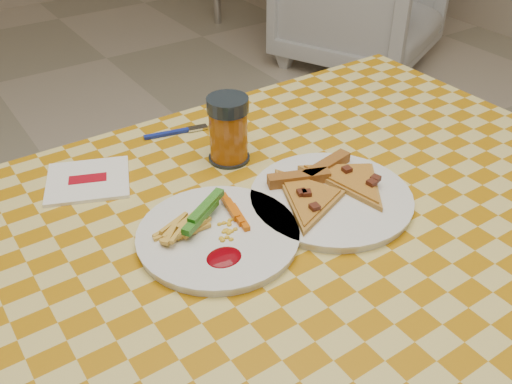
# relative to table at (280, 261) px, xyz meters

# --- Properties ---
(table) EXTENTS (1.28, 0.88, 0.76)m
(table) POSITION_rel_table_xyz_m (0.00, 0.00, 0.00)
(table) COLOR silver
(table) RESTS_ON ground
(plate_left) EXTENTS (0.27, 0.27, 0.01)m
(plate_left) POSITION_rel_table_xyz_m (-0.10, 0.03, 0.08)
(plate_left) COLOR white
(plate_left) RESTS_ON table
(plate_right) EXTENTS (0.34, 0.34, 0.01)m
(plate_right) POSITION_rel_table_xyz_m (0.11, 0.01, 0.08)
(plate_right) COLOR white
(plate_right) RESTS_ON table
(fries_veggies) EXTENTS (0.16, 0.15, 0.04)m
(fries_veggies) POSITION_rel_table_xyz_m (-0.11, 0.04, 0.10)
(fries_veggies) COLOR #E7BA49
(fries_veggies) RESTS_ON plate_left
(pizza_slices) EXTENTS (0.28, 0.24, 0.02)m
(pizza_slices) POSITION_rel_table_xyz_m (0.11, 0.02, 0.09)
(pizza_slices) COLOR #BD883A
(pizza_slices) RESTS_ON plate_right
(drink_glass) EXTENTS (0.08, 0.08, 0.12)m
(drink_glass) POSITION_rel_table_xyz_m (0.04, 0.22, 0.13)
(drink_glass) COLOR black
(drink_glass) RESTS_ON table
(napkin) EXTENTS (0.18, 0.17, 0.01)m
(napkin) POSITION_rel_table_xyz_m (-0.21, 0.29, 0.08)
(napkin) COLOR white
(napkin) RESTS_ON table
(fork) EXTENTS (0.13, 0.04, 0.01)m
(fork) POSITION_rel_table_xyz_m (0.00, 0.36, 0.08)
(fork) COLOR navy
(fork) RESTS_ON table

